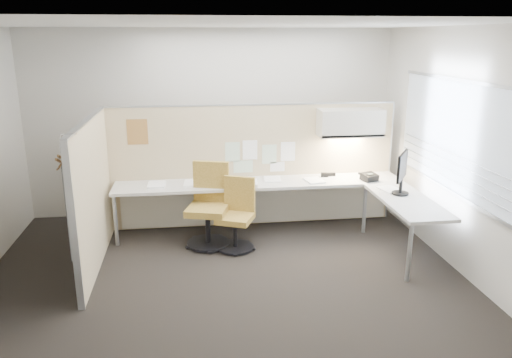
{
  "coord_description": "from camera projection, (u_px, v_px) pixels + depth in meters",
  "views": [
    {
      "loc": [
        -0.35,
        -5.31,
        2.69
      ],
      "look_at": [
        0.48,
        0.8,
        0.91
      ],
      "focal_mm": 35.0,
      "sensor_mm": 36.0,
      "label": 1
    }
  ],
  "objects": [
    {
      "name": "wall_front",
      "position": [
        246.0,
        237.0,
        3.31
      ],
      "size": [
        5.5,
        0.02,
        2.8
      ],
      "primitive_type": "cube",
      "color": "beige",
      "rests_on": "ground"
    },
    {
      "name": "ceiling",
      "position": [
        220.0,
        23.0,
        5.07
      ],
      "size": [
        5.5,
        4.5,
        0.01
      ],
      "primitive_type": "cube",
      "color": "white",
      "rests_on": "wall_back"
    },
    {
      "name": "poster",
      "position": [
        137.0,
        132.0,
        6.81
      ],
      "size": [
        0.28,
        0.0,
        0.35
      ],
      "primitive_type": "cube",
      "color": "orange",
      "rests_on": "partition_back"
    },
    {
      "name": "chair_right",
      "position": [
        237.0,
        216.0,
        6.47
      ],
      "size": [
        0.56,
        0.58,
        0.92
      ],
      "rotation": [
        0.0,
        0.0,
        -0.41
      ],
      "color": "black",
      "rests_on": "floor"
    },
    {
      "name": "floor",
      "position": [
        224.0,
        274.0,
        5.84
      ],
      "size": [
        5.5,
        4.5,
        0.01
      ],
      "primitive_type": "cube",
      "color": "black",
      "rests_on": "ground"
    },
    {
      "name": "task_light_strip",
      "position": [
        350.0,
        137.0,
        7.05
      ],
      "size": [
        0.6,
        0.06,
        0.02
      ],
      "primitive_type": "cube",
      "color": "#FFEABF",
      "rests_on": "overhead_bin"
    },
    {
      "name": "paper_stack_1",
      "position": [
        193.0,
        183.0,
        6.82
      ],
      "size": [
        0.25,
        0.32,
        0.02
      ],
      "primitive_type": "cube",
      "rotation": [
        0.0,
        0.0,
        -0.08
      ],
      "color": "white",
      "rests_on": "desk"
    },
    {
      "name": "window_pane",
      "position": [
        457.0,
        138.0,
        5.77
      ],
      "size": [
        0.01,
        2.8,
        1.3
      ],
      "primitive_type": "cube",
      "color": "#9AA6B3",
      "rests_on": "wall_right"
    },
    {
      "name": "paper_stack_2",
      "position": [
        249.0,
        183.0,
        6.78
      ],
      "size": [
        0.26,
        0.32,
        0.05
      ],
      "primitive_type": "cube",
      "rotation": [
        0.0,
        0.0,
        -0.1
      ],
      "color": "white",
      "rests_on": "desk"
    },
    {
      "name": "paper_stack_4",
      "position": [
        314.0,
        180.0,
        6.95
      ],
      "size": [
        0.28,
        0.33,
        0.02
      ],
      "primitive_type": "cube",
      "rotation": [
        0.0,
        0.0,
        0.17
      ],
      "color": "white",
      "rests_on": "desk"
    },
    {
      "name": "overhead_bin",
      "position": [
        350.0,
        123.0,
        6.99
      ],
      "size": [
        0.9,
        0.36,
        0.38
      ],
      "primitive_type": "cube",
      "color": "beige",
      "rests_on": "partition_back"
    },
    {
      "name": "partition_back",
      "position": [
        253.0,
        166.0,
        7.2
      ],
      "size": [
        4.1,
        0.06,
        1.75
      ],
      "primitive_type": "cube",
      "color": "beige",
      "rests_on": "floor"
    },
    {
      "name": "wall_back",
      "position": [
        212.0,
        123.0,
        7.6
      ],
      "size": [
        5.5,
        0.02,
        2.8
      ],
      "primitive_type": "cube",
      "color": "beige",
      "rests_on": "ground"
    },
    {
      "name": "monitor",
      "position": [
        402.0,
        171.0,
        6.29
      ],
      "size": [
        0.31,
        0.44,
        0.54
      ],
      "rotation": [
        0.0,
        0.0,
        0.98
      ],
      "color": "black",
      "rests_on": "desk"
    },
    {
      "name": "tape_dispenser",
      "position": [
        324.0,
        175.0,
        7.16
      ],
      "size": [
        0.11,
        0.07,
        0.06
      ],
      "primitive_type": "cube",
      "rotation": [
        0.0,
        0.0,
        -0.15
      ],
      "color": "black",
      "rests_on": "desk"
    },
    {
      "name": "partition_left",
      "position": [
        93.0,
        195.0,
        5.88
      ],
      "size": [
        0.06,
        2.2,
        1.75
      ],
      "primitive_type": "cube",
      "color": "beige",
      "rests_on": "floor"
    },
    {
      "name": "pinned_papers",
      "position": [
        259.0,
        156.0,
        7.13
      ],
      "size": [
        1.01,
        0.0,
        0.47
      ],
      "color": "#8CBF8C",
      "rests_on": "partition_back"
    },
    {
      "name": "paper_stack_3",
      "position": [
        272.0,
        179.0,
        7.03
      ],
      "size": [
        0.26,
        0.32,
        0.02
      ],
      "primitive_type": "cube",
      "rotation": [
        0.0,
        0.0,
        -0.09
      ],
      "color": "white",
      "rests_on": "desk"
    },
    {
      "name": "desk",
      "position": [
        285.0,
        193.0,
        6.87
      ],
      "size": [
        4.0,
        2.07,
        0.73
      ],
      "color": "beige",
      "rests_on": "floor"
    },
    {
      "name": "paper_stack_0",
      "position": [
        157.0,
        185.0,
        6.75
      ],
      "size": [
        0.24,
        0.31,
        0.03
      ],
      "primitive_type": "cube",
      "rotation": [
        0.0,
        0.0,
        -0.03
      ],
      "color": "white",
      "rests_on": "desk"
    },
    {
      "name": "phone",
      "position": [
        369.0,
        177.0,
        6.97
      ],
      "size": [
        0.26,
        0.25,
        0.12
      ],
      "rotation": [
        0.0,
        0.0,
        0.33
      ],
      "color": "black",
      "rests_on": "desk"
    },
    {
      "name": "chair_left",
      "position": [
        209.0,
        208.0,
        6.57
      ],
      "size": [
        0.62,
        0.64,
        1.08
      ],
      "rotation": [
        0.0,
        0.0,
        -0.29
      ],
      "color": "black",
      "rests_on": "floor"
    },
    {
      "name": "paper_stack_5",
      "position": [
        390.0,
        189.0,
        6.55
      ],
      "size": [
        0.29,
        0.35,
        0.02
      ],
      "primitive_type": "cube",
      "rotation": [
        0.0,
        0.0,
        0.24
      ],
      "color": "white",
      "rests_on": "desk"
    },
    {
      "name": "coat_hook",
      "position": [
        64.0,
        169.0,
        4.89
      ],
      "size": [
        0.18,
        0.43,
        1.31
      ],
      "color": "silver",
      "rests_on": "partition_left"
    },
    {
      "name": "wall_right",
      "position": [
        458.0,
        150.0,
        5.81
      ],
      "size": [
        0.02,
        4.5,
        2.8
      ],
      "primitive_type": "cube",
      "color": "beige",
      "rests_on": "ground"
    },
    {
      "name": "stapler",
      "position": [
        331.0,
        174.0,
        7.2
      ],
      "size": [
        0.14,
        0.04,
        0.05
      ],
      "primitive_type": "cube",
      "rotation": [
        0.0,
        0.0,
        0.01
      ],
      "color": "black",
      "rests_on": "desk"
    }
  ]
}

